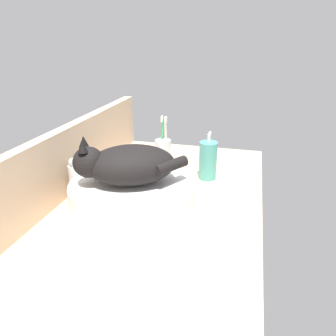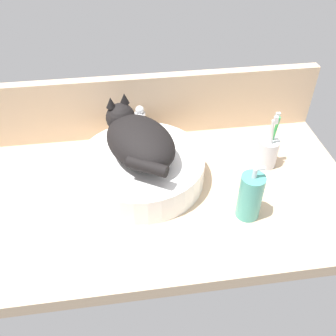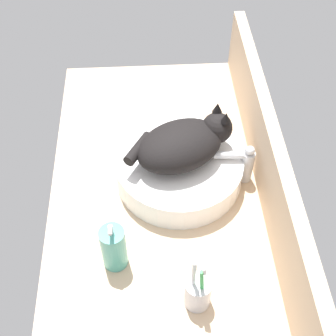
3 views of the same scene
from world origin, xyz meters
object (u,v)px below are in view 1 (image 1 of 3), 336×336
at_px(sink_basin, 133,195).
at_px(toothbrush_cup, 163,150).
at_px(faucet, 78,177).
at_px(soap_dispenser, 208,160).
at_px(cat, 127,164).

xyz_separation_m(sink_basin, toothbrush_cup, (0.39, 0.02, 0.01)).
bearing_deg(faucet, soap_dispenser, -55.01).
distance_m(sink_basin, faucet, 0.19).
bearing_deg(toothbrush_cup, faucet, 155.89).
bearing_deg(toothbrush_cup, cat, -179.55).
height_order(cat, soap_dispenser, cat).
distance_m(sink_basin, soap_dispenser, 0.33).
relative_size(sink_basin, soap_dispenser, 2.18).
xyz_separation_m(sink_basin, cat, (-0.01, 0.01, 0.10)).
relative_size(faucet, soap_dispenser, 0.81).
relative_size(cat, soap_dispenser, 1.82).
bearing_deg(cat, toothbrush_cup, 0.45).
xyz_separation_m(sink_basin, soap_dispenser, (0.27, -0.18, 0.03)).
height_order(sink_basin, faucet, faucet).
xyz_separation_m(faucet, toothbrush_cup, (0.38, -0.17, -0.02)).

